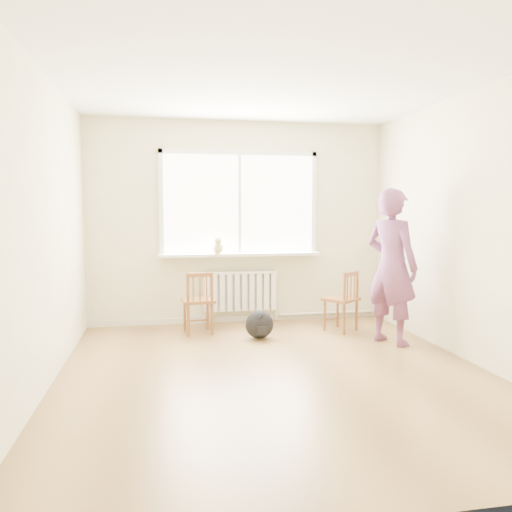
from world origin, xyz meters
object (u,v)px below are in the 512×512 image
chair_right (344,301)px  cat (218,246)px  person (392,267)px  backpack (259,325)px  chair_left (199,303)px

chair_right → cat: cat is taller
person → backpack: person is taller
chair_left → cat: 0.83m
chair_right → chair_left: bearing=-42.1°
person → cat: person is taller
chair_left → backpack: size_ratio=2.30×
backpack → chair_right: bearing=8.1°
chair_left → backpack: chair_left is taller
person → cat: size_ratio=4.73×
cat → backpack: size_ratio=1.11×
backpack → person: bearing=-18.2°
chair_right → person: person is taller
person → backpack: bearing=43.0°
chair_left → chair_right: chair_left is taller
chair_left → person: person is taller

